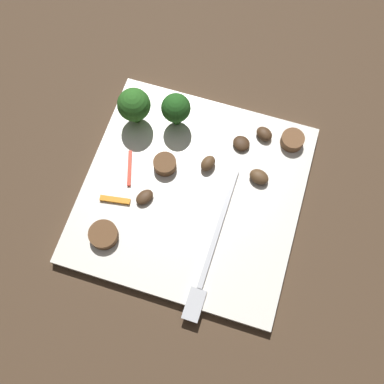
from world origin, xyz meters
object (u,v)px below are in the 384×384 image
sausage_slice_2 (292,140)px  broccoli_floret_1 (134,105)px  mushroom_4 (259,177)px  pepper_strip_0 (115,200)px  mushroom_2 (145,197)px  sausage_slice_0 (104,235)px  mushroom_1 (264,134)px  mushroom_3 (208,163)px  pepper_strip_2 (130,168)px  plate (192,194)px  broccoli_floret_0 (176,108)px  sausage_slice_1 (165,164)px  fork (210,253)px  mushroom_0 (241,143)px

sausage_slice_2 → broccoli_floret_1: bearing=-82.3°
mushroom_4 → pepper_strip_0: bearing=-63.5°
mushroom_2 → pepper_strip_0: (0.01, -0.03, -0.00)m
sausage_slice_0 → mushroom_1: bearing=141.5°
sausage_slice_2 → pepper_strip_0: bearing=-53.1°
mushroom_3 → pepper_strip_2: (0.03, -0.09, -0.01)m
plate → pepper_strip_2: bearing=-94.5°
broccoli_floret_0 → pepper_strip_0: bearing=-16.9°
mushroom_3 → mushroom_4: bearing=91.4°
plate → mushroom_3: size_ratio=11.99×
pepper_strip_0 → pepper_strip_2: bearing=177.0°
plate → broccoli_floret_0: (-0.08, -0.05, 0.04)m
sausage_slice_1 → pepper_strip_2: 0.04m
broccoli_floret_0 → pepper_strip_2: 0.09m
broccoli_floret_0 → broccoli_floret_1: size_ratio=0.92×
broccoli_floret_0 → broccoli_floret_1: bearing=-76.7°
sausage_slice_0 → mushroom_2: bearing=153.0°
plate → sausage_slice_2: bearing=135.3°
sausage_slice_2 → fork: bearing=-18.9°
broccoli_floret_1 → sausage_slice_0: bearing=5.7°
pepper_strip_0 → plate: bearing=114.0°
sausage_slice_2 → sausage_slice_0: bearing=-44.6°
broccoli_floret_0 → sausage_slice_0: (0.16, -0.03, -0.03)m
sausage_slice_0 → plate: bearing=135.6°
mushroom_0 → mushroom_3: 0.05m
plate → sausage_slice_1: (-0.02, -0.04, 0.01)m
sausage_slice_2 → pepper_strip_0: 0.22m
mushroom_2 → mushroom_4: bearing=117.8°
sausage_slice_1 → fork: bearing=43.6°
mushroom_0 → sausage_slice_1: bearing=-55.5°
mushroom_1 → mushroom_4: size_ratio=0.90×
sausage_slice_1 → mushroom_3: (-0.02, 0.05, 0.00)m
broccoli_floret_0 → mushroom_4: 0.13m
sausage_slice_1 → mushroom_1: (-0.07, 0.10, -0.00)m
plate → sausage_slice_2: (-0.10, 0.10, 0.01)m
broccoli_floret_1 → mushroom_3: bearing=71.5°
mushroom_0 → mushroom_1: 0.03m
fork → broccoli_floret_0: (-0.15, -0.09, 0.03)m
broccoli_floret_0 → sausage_slice_0: broccoli_floret_0 is taller
mushroom_1 → broccoli_floret_1: bearing=-81.0°
sausage_slice_0 → sausage_slice_2: 0.25m
mushroom_2 → pepper_strip_2: bearing=-135.5°
mushroom_0 → mushroom_4: bearing=40.1°
mushroom_3 → mushroom_1: bearing=137.4°
broccoli_floret_1 → mushroom_4: (0.03, 0.16, -0.03)m
plate → fork: (0.06, 0.04, 0.01)m
mushroom_1 → mushroom_3: bearing=-42.6°
plate → broccoli_floret_1: broccoli_floret_1 is taller
mushroom_4 → sausage_slice_0: bearing=-51.2°
sausage_slice_1 → mushroom_2: (0.05, -0.01, -0.00)m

